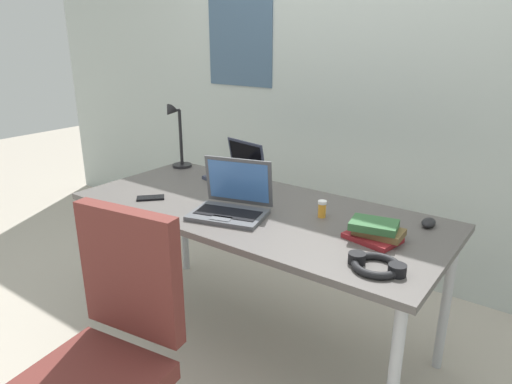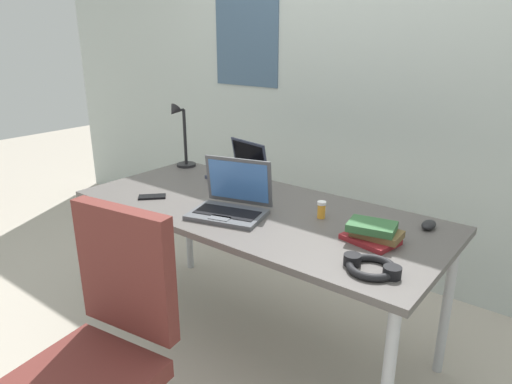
{
  "view_description": "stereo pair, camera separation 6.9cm",
  "coord_description": "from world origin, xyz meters",
  "px_view_note": "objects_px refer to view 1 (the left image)",
  "views": [
    {
      "loc": [
        1.22,
        -1.67,
        1.53
      ],
      "look_at": [
        0.0,
        0.0,
        0.82
      ],
      "focal_mm": 32.47,
      "sensor_mm": 36.0,
      "label": 1
    },
    {
      "loc": [
        1.28,
        -1.63,
        1.53
      ],
      "look_at": [
        0.0,
        0.0,
        0.82
      ],
      "focal_mm": 32.47,
      "sensor_mm": 36.0,
      "label": 2
    }
  ],
  "objects_px": {
    "book_stack": "(375,231)",
    "office_chair": "(105,378)",
    "pill_bottle": "(322,209)",
    "laptop_back_right": "(236,172)",
    "computer_mouse": "(429,223)",
    "laptop_back_left": "(231,204)",
    "desk_lamp": "(177,137)",
    "cell_phone": "(151,198)",
    "headphones": "(376,265)"
  },
  "relations": [
    {
      "from": "desk_lamp",
      "to": "laptop_back_right",
      "type": "relative_size",
      "value": 1.21
    },
    {
      "from": "laptop_back_left",
      "to": "headphones",
      "type": "distance_m",
      "value": 0.76
    },
    {
      "from": "book_stack",
      "to": "laptop_back_right",
      "type": "bearing_deg",
      "value": 162.39
    },
    {
      "from": "desk_lamp",
      "to": "laptop_back_left",
      "type": "bearing_deg",
      "value": -28.41
    },
    {
      "from": "laptop_back_left",
      "to": "cell_phone",
      "type": "distance_m",
      "value": 0.47
    },
    {
      "from": "laptop_back_left",
      "to": "pill_bottle",
      "type": "bearing_deg",
      "value": 30.95
    },
    {
      "from": "desk_lamp",
      "to": "book_stack",
      "type": "bearing_deg",
      "value": -11.54
    },
    {
      "from": "computer_mouse",
      "to": "office_chair",
      "type": "distance_m",
      "value": 1.43
    },
    {
      "from": "book_stack",
      "to": "desk_lamp",
      "type": "bearing_deg",
      "value": 168.46
    },
    {
      "from": "book_stack",
      "to": "office_chair",
      "type": "relative_size",
      "value": 0.24
    },
    {
      "from": "cell_phone",
      "to": "office_chair",
      "type": "distance_m",
      "value": 0.96
    },
    {
      "from": "desk_lamp",
      "to": "pill_bottle",
      "type": "distance_m",
      "value": 1.14
    },
    {
      "from": "desk_lamp",
      "to": "computer_mouse",
      "type": "xyz_separation_m",
      "value": [
        1.54,
        -0.02,
        -0.18
      ]
    },
    {
      "from": "computer_mouse",
      "to": "headphones",
      "type": "xyz_separation_m",
      "value": [
        -0.03,
        -0.5,
        -0.0
      ]
    },
    {
      "from": "book_stack",
      "to": "cell_phone",
      "type": "bearing_deg",
      "value": -169.66
    },
    {
      "from": "laptop_back_right",
      "to": "cell_phone",
      "type": "distance_m",
      "value": 0.53
    },
    {
      "from": "laptop_back_left",
      "to": "desk_lamp",
      "type": "bearing_deg",
      "value": 151.59
    },
    {
      "from": "book_stack",
      "to": "office_chair",
      "type": "xyz_separation_m",
      "value": [
        -0.58,
        -0.92,
        -0.38
      ]
    },
    {
      "from": "laptop_back_left",
      "to": "office_chair",
      "type": "distance_m",
      "value": 0.89
    },
    {
      "from": "computer_mouse",
      "to": "office_chair",
      "type": "bearing_deg",
      "value": -122.96
    },
    {
      "from": "pill_bottle",
      "to": "desk_lamp",
      "type": "bearing_deg",
      "value": 170.04
    },
    {
      "from": "computer_mouse",
      "to": "headphones",
      "type": "distance_m",
      "value": 0.5
    },
    {
      "from": "computer_mouse",
      "to": "headphones",
      "type": "height_order",
      "value": "headphones"
    },
    {
      "from": "laptop_back_right",
      "to": "cell_phone",
      "type": "height_order",
      "value": "laptop_back_right"
    },
    {
      "from": "computer_mouse",
      "to": "pill_bottle",
      "type": "distance_m",
      "value": 0.46
    },
    {
      "from": "computer_mouse",
      "to": "book_stack",
      "type": "relative_size",
      "value": 0.41
    },
    {
      "from": "desk_lamp",
      "to": "book_stack",
      "type": "relative_size",
      "value": 1.73
    },
    {
      "from": "desk_lamp",
      "to": "laptop_back_right",
      "type": "distance_m",
      "value": 0.47
    },
    {
      "from": "laptop_back_left",
      "to": "headphones",
      "type": "height_order",
      "value": "laptop_back_left"
    },
    {
      "from": "laptop_back_right",
      "to": "headphones",
      "type": "xyz_separation_m",
      "value": [
        1.06,
        -0.53,
        -0.03
      ]
    },
    {
      "from": "headphones",
      "to": "cell_phone",
      "type": "bearing_deg",
      "value": 178.72
    },
    {
      "from": "headphones",
      "to": "office_chair",
      "type": "relative_size",
      "value": 0.22
    },
    {
      "from": "cell_phone",
      "to": "pill_bottle",
      "type": "height_order",
      "value": "pill_bottle"
    },
    {
      "from": "office_chair",
      "to": "cell_phone",
      "type": "bearing_deg",
      "value": 126.65
    },
    {
      "from": "laptop_back_left",
      "to": "headphones",
      "type": "bearing_deg",
      "value": -8.13
    },
    {
      "from": "office_chair",
      "to": "laptop_back_left",
      "type": "bearing_deg",
      "value": 95.06
    },
    {
      "from": "computer_mouse",
      "to": "office_chair",
      "type": "relative_size",
      "value": 0.1
    },
    {
      "from": "laptop_back_right",
      "to": "computer_mouse",
      "type": "height_order",
      "value": "laptop_back_right"
    },
    {
      "from": "headphones",
      "to": "pill_bottle",
      "type": "xyz_separation_m",
      "value": [
        -0.39,
        0.32,
        0.03
      ]
    },
    {
      "from": "laptop_back_right",
      "to": "book_stack",
      "type": "bearing_deg",
      "value": -17.61
    },
    {
      "from": "laptop_back_right",
      "to": "book_stack",
      "type": "relative_size",
      "value": 1.43
    },
    {
      "from": "laptop_back_right",
      "to": "computer_mouse",
      "type": "relative_size",
      "value": 3.44
    },
    {
      "from": "computer_mouse",
      "to": "cell_phone",
      "type": "xyz_separation_m",
      "value": [
        -1.24,
        -0.47,
        -0.01
      ]
    },
    {
      "from": "desk_lamp",
      "to": "headphones",
      "type": "bearing_deg",
      "value": -18.92
    },
    {
      "from": "pill_bottle",
      "to": "office_chair",
      "type": "distance_m",
      "value": 1.12
    },
    {
      "from": "pill_bottle",
      "to": "office_chair",
      "type": "bearing_deg",
      "value": -105.81
    },
    {
      "from": "laptop_back_right",
      "to": "book_stack",
      "type": "xyz_separation_m",
      "value": [
        0.96,
        -0.3,
        -0.01
      ]
    },
    {
      "from": "desk_lamp",
      "to": "office_chair",
      "type": "relative_size",
      "value": 0.41
    },
    {
      "from": "pill_bottle",
      "to": "office_chair",
      "type": "height_order",
      "value": "office_chair"
    },
    {
      "from": "cell_phone",
      "to": "book_stack",
      "type": "distance_m",
      "value": 1.13
    }
  ]
}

